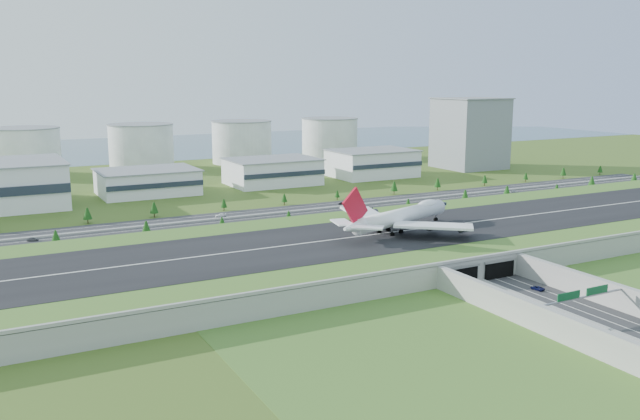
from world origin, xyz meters
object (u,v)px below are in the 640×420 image
car_5 (342,203)px  car_4 (33,239)px  car_2 (537,288)px  office_tower (470,134)px  car_6 (514,192)px  fuel_tank_a (25,152)px  car_0 (531,308)px  car_7 (220,215)px  boeing_747 (400,216)px  car_1 (639,359)px

car_5 → car_4: bearing=-89.2°
car_2 → car_4: 214.63m
car_2 → car_4: size_ratio=1.00×
office_tower → car_6: 126.33m
fuel_tank_a → car_0: 408.28m
fuel_tank_a → car_0: (112.82, -392.04, -16.53)m
car_0 → car_2: size_ratio=1.02×
car_6 → car_7: car_6 is taller
boeing_747 → car_7: size_ratio=12.39×
car_5 → car_6: (114.84, -17.15, 0.20)m
car_4 → boeing_747: bearing=-112.8°
car_5 → car_7: (-73.34, -0.73, 0.16)m
car_4 → car_5: size_ratio=1.22×
car_4 → car_2: bearing=-126.7°
car_2 → car_0: bearing=29.0°
car_0 → car_7: bearing=90.6°
car_4 → car_5: bearing=-75.5°
car_0 → car_6: bearing=37.1°
fuel_tank_a → car_1: (108.56, -433.54, -16.64)m
car_7 → car_0: bearing=24.8°
car_0 → car_5: (36.58, 183.98, -0.19)m
office_tower → fuel_tank_a: office_tower is taller
office_tower → car_2: (-189.77, -262.40, -26.70)m
boeing_747 → car_5: bearing=54.3°
car_1 → car_2: car_1 is taller
car_4 → car_6: bearing=-80.7°
car_0 → boeing_747: bearing=74.3°
car_4 → car_5: 165.84m
car_2 → car_7: size_ratio=0.87×
car_1 → car_0: bearing=91.4°
boeing_747 → car_0: boeing_747 is taller
car_4 → car_6: 280.27m
boeing_747 → fuel_tank_a: bearing=91.8°
car_0 → car_7: car_0 is taller
office_tower → car_1: size_ratio=12.30×
car_0 → car_2: 22.74m
car_7 → office_tower: bearing=124.5°
car_2 → car_5: car_2 is taller
car_5 → car_6: bearing=78.1°
office_tower → car_2: size_ratio=11.22×
car_2 → car_5: 170.43m
car_5 → car_7: car_7 is taller
car_0 → car_2: (17.40, 14.64, -0.17)m
boeing_747 → car_6: boeing_747 is taller
office_tower → car_0: (-207.18, -277.04, -26.53)m
fuel_tank_a → car_0: size_ratio=10.02×
car_1 → car_4: car_4 is taller
office_tower → car_2: bearing=-125.9°
fuel_tank_a → car_7: (76.06, -208.78, -16.56)m
car_1 → car_6: 260.08m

